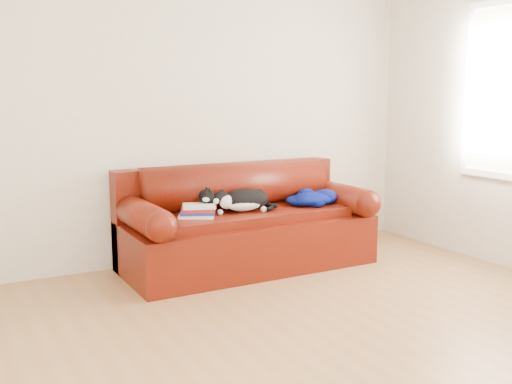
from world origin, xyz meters
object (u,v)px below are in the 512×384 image
sofa_base (248,240)px  book_stack (198,211)px  blanket (312,198)px  cat (244,201)px

sofa_base → book_stack: 0.58m
book_stack → blanket: size_ratio=0.70×
cat → blanket: 0.67m
book_stack → blanket: blanket is taller
cat → blanket: bearing=-2.8°
book_stack → cat: (0.42, 0.02, 0.04)m
sofa_base → cat: (-0.06, -0.05, 0.35)m
book_stack → cat: 0.43m
book_stack → blanket: 1.10m
sofa_base → blanket: bearing=-7.1°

